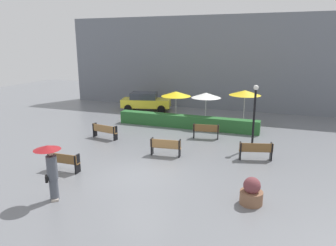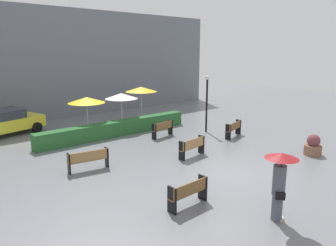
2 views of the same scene
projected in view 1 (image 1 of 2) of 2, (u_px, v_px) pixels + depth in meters
ground_plane at (139, 175)px, 13.89m from camera, size 60.00×60.00×0.00m
bench_mid_center at (166, 146)px, 16.08m from camera, size 1.62×0.51×0.91m
bench_far_left at (104, 130)px, 19.08m from camera, size 1.78×0.62×0.87m
bench_far_right at (256, 150)px, 15.51m from camera, size 1.66×0.73×0.90m
bench_near_left at (63, 161)px, 14.13m from camera, size 1.55×0.40×0.87m
bench_back_row at (206, 130)px, 19.05m from camera, size 1.61×0.56×0.91m
pedestrian_with_umbrella at (51, 165)px, 11.31m from camera, size 0.96×0.96×2.14m
planter_pot at (251, 193)px, 11.25m from camera, size 0.83×0.83×1.02m
lamp_post at (255, 109)px, 16.95m from camera, size 0.28×0.28×3.53m
patio_umbrella_yellow at (176, 94)px, 22.76m from camera, size 2.19×2.19×2.30m
patio_umbrella_white at (206, 95)px, 21.79m from camera, size 2.07×2.07×2.35m
patio_umbrella_yellow_far at (245, 93)px, 22.13m from camera, size 2.25×2.25×2.47m
hedge_strip at (186, 122)px, 21.54m from camera, size 9.85×0.70×0.88m
building_facade at (215, 63)px, 27.47m from camera, size 28.00×1.20×8.06m
parked_car at (146, 101)px, 27.15m from camera, size 4.50×2.76×1.57m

